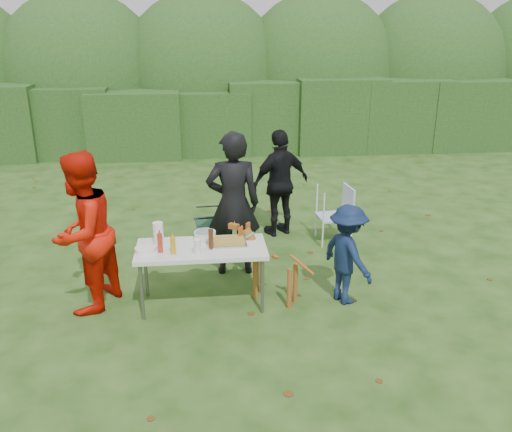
{
  "coord_description": "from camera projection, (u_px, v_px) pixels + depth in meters",
  "views": [
    {
      "loc": [
        -0.18,
        -5.64,
        3.21
      ],
      "look_at": [
        0.47,
        0.41,
        1.0
      ],
      "focal_mm": 38.0,
      "sensor_mm": 36.0,
      "label": 1
    }
  ],
  "objects": [
    {
      "name": "mustard_bottle",
      "position": [
        173.0,
        246.0,
        6.03
      ],
      "size": [
        0.06,
        0.06,
        0.2
      ],
      "primitive_type": "cylinder",
      "color": "gold",
      "rests_on": "folding_table"
    },
    {
      "name": "focaccia_bread",
      "position": [
        227.0,
        241.0,
        6.32
      ],
      "size": [
        0.4,
        0.26,
        0.04
      ],
      "primitive_type": "cube",
      "color": "#AD8A38",
      "rests_on": "food_tray"
    },
    {
      "name": "person_black_puffy",
      "position": [
        280.0,
        183.0,
        8.35
      ],
      "size": [
        1.06,
        0.76,
        1.67
      ],
      "primitive_type": "imported",
      "rotation": [
        0.0,
        0.0,
        3.55
      ],
      "color": "black",
      "rests_on": "ground"
    },
    {
      "name": "cup_stack",
      "position": [
        197.0,
        247.0,
        6.02
      ],
      "size": [
        0.08,
        0.08,
        0.18
      ],
      "primitive_type": "cylinder",
      "color": "white",
      "rests_on": "folding_table"
    },
    {
      "name": "plate_stack",
      "position": [
        145.0,
        249.0,
        6.11
      ],
      "size": [
        0.24,
        0.24,
        0.05
      ],
      "primitive_type": "cylinder",
      "color": "white",
      "rests_on": "folding_table"
    },
    {
      "name": "hedge_row",
      "position": [
        205.0,
        119.0,
        13.57
      ],
      "size": [
        22.0,
        1.4,
        1.7
      ],
      "primitive_type": "cube",
      "color": "#23471C",
      "rests_on": "ground"
    },
    {
      "name": "person_cook",
      "position": [
        233.0,
        204.0,
        7.01
      ],
      "size": [
        0.7,
        0.46,
        1.92
      ],
      "primitive_type": "imported",
      "rotation": [
        0.0,
        0.0,
        3.14
      ],
      "color": "black",
      "rests_on": "ground"
    },
    {
      "name": "ground",
      "position": [
        220.0,
        309.0,
        6.38
      ],
      "size": [
        80.0,
        80.0,
        0.0
      ],
      "primitive_type": "plane",
      "color": "#1E4211"
    },
    {
      "name": "shrub_backdrop",
      "position": [
        203.0,
        82.0,
        14.8
      ],
      "size": [
        20.0,
        2.6,
        3.2
      ],
      "primitive_type": "ellipsoid",
      "color": "#3D6628",
      "rests_on": "ground"
    },
    {
      "name": "child",
      "position": [
        347.0,
        255.0,
        6.37
      ],
      "size": [
        0.74,
        0.9,
        1.22
      ],
      "primitive_type": "imported",
      "rotation": [
        0.0,
        0.0,
        2.0
      ],
      "color": "#101F41",
      "rests_on": "ground"
    },
    {
      "name": "dog",
      "position": [
        275.0,
        267.0,
        6.43
      ],
      "size": [
        0.96,
        0.84,
        0.87
      ],
      "primitive_type": null,
      "rotation": [
        0.0,
        0.0,
        2.52
      ],
      "color": "#974E1D",
      "rests_on": "ground"
    },
    {
      "name": "folding_table",
      "position": [
        201.0,
        251.0,
        6.26
      ],
      "size": [
        1.5,
        0.7,
        0.74
      ],
      "color": "silver",
      "rests_on": "ground"
    },
    {
      "name": "camping_chair",
      "position": [
        212.0,
        219.0,
        7.95
      ],
      "size": [
        0.6,
        0.6,
        0.9
      ],
      "primitive_type": null,
      "rotation": [
        0.0,
        0.0,
        3.21
      ],
      "color": "#1B3F29",
      "rests_on": "ground"
    },
    {
      "name": "person_red_jacket",
      "position": [
        83.0,
        233.0,
        6.12
      ],
      "size": [
        1.02,
        1.12,
        1.87
      ],
      "primitive_type": "imported",
      "rotation": [
        0.0,
        0.0,
        -1.99
      ],
      "color": "red",
      "rests_on": "ground"
    },
    {
      "name": "lawn_chair",
      "position": [
        334.0,
        214.0,
        8.19
      ],
      "size": [
        0.57,
        0.57,
        0.87
      ],
      "primitive_type": null,
      "rotation": [
        0.0,
        0.0,
        3.25
      ],
      "color": "#638FDB",
      "rests_on": "ground"
    },
    {
      "name": "beer_bottle",
      "position": [
        211.0,
        239.0,
        6.16
      ],
      "size": [
        0.06,
        0.06,
        0.24
      ],
      "primitive_type": "cylinder",
      "color": "#47230F",
      "rests_on": "folding_table"
    },
    {
      "name": "food_tray",
      "position": [
        227.0,
        243.0,
        6.33
      ],
      "size": [
        0.45,
        0.3,
        0.02
      ],
      "primitive_type": "cube",
      "color": "#B7B7BA",
      "rests_on": "folding_table"
    },
    {
      "name": "paper_towel_roll",
      "position": [
        158.0,
        233.0,
        6.3
      ],
      "size": [
        0.12,
        0.12,
        0.26
      ],
      "primitive_type": "cylinder",
      "color": "white",
      "rests_on": "folding_table"
    },
    {
      "name": "pasta_bowl",
      "position": [
        205.0,
        235.0,
        6.44
      ],
      "size": [
        0.26,
        0.26,
        0.1
      ],
      "primitive_type": "cylinder",
      "color": "silver",
      "rests_on": "folding_table"
    },
    {
      "name": "ketchup_bottle",
      "position": [
        160.0,
        243.0,
        6.07
      ],
      "size": [
        0.06,
        0.06,
        0.22
      ],
      "primitive_type": "cylinder",
      "color": "#AA301F",
      "rests_on": "folding_table"
    }
  ]
}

